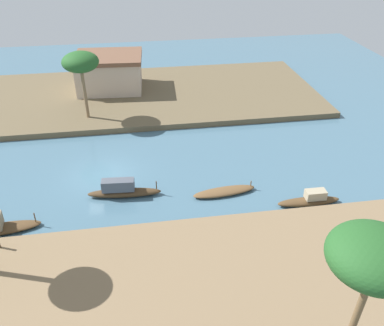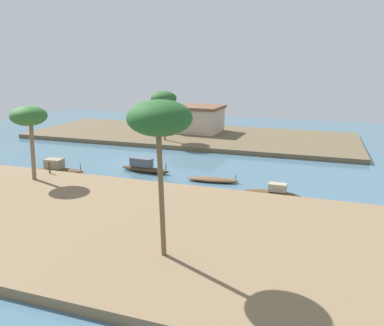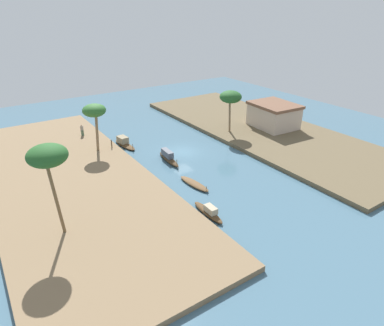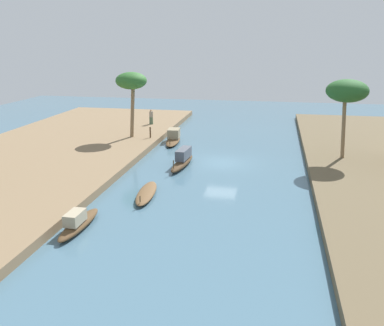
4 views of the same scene
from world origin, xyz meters
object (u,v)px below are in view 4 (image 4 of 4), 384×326
object	(u,v)px
sampan_downstream_large	(146,193)
palm_tree_left_near	(131,82)
person_on_near_bank	(151,118)
sampan_foreground	(183,160)
sampan_near_left_bank	(173,138)
palm_tree_right_tall	(347,92)
mooring_post	(150,132)
sampan_midstream	(78,223)

from	to	relation	value
sampan_downstream_large	palm_tree_left_near	world-z (taller)	palm_tree_left_near
sampan_downstream_large	person_on_near_bank	size ratio (longest dim) A/B	2.79
sampan_downstream_large	sampan_foreground	bearing A→B (deg)	167.08
sampan_foreground	sampan_near_left_bank	bearing A→B (deg)	-157.11
person_on_near_bank	palm_tree_right_tall	size ratio (longest dim) A/B	0.27
mooring_post	palm_tree_right_tall	xyz separation A→B (m)	(3.90, 16.59, 4.61)
sampan_downstream_large	palm_tree_right_tall	distance (m)	17.05
sampan_midstream	sampan_downstream_large	bearing A→B (deg)	160.06
palm_tree_left_near	sampan_downstream_large	bearing A→B (deg)	21.57
palm_tree_left_near	sampan_near_left_bank	bearing A→B (deg)	100.68
mooring_post	palm_tree_left_near	world-z (taller)	palm_tree_left_near
mooring_post	palm_tree_left_near	distance (m)	4.93
sampan_foreground	sampan_midstream	distance (m)	12.54
sampan_downstream_large	person_on_near_bank	world-z (taller)	person_on_near_bank
sampan_foreground	mooring_post	distance (m)	8.24
sampan_foreground	person_on_near_bank	size ratio (longest dim) A/B	3.12
mooring_post	palm_tree_right_tall	bearing A→B (deg)	76.75
person_on_near_bank	mooring_post	xyz separation A→B (m)	(6.51, 1.81, -0.13)
palm_tree_right_tall	person_on_near_bank	bearing A→B (deg)	-119.51
person_on_near_bank	sampan_near_left_bank	bearing A→B (deg)	157.48
sampan_foreground	palm_tree_left_near	xyz separation A→B (m)	(-6.90, -6.27, 5.16)
sampan_midstream	palm_tree_right_tall	world-z (taller)	palm_tree_right_tall
sampan_foreground	mooring_post	world-z (taller)	mooring_post
sampan_foreground	sampan_near_left_bank	world-z (taller)	sampan_foreground
person_on_near_bank	palm_tree_left_near	distance (m)	7.86
palm_tree_left_near	palm_tree_right_tall	size ratio (longest dim) A/B	1.00
sampan_midstream	palm_tree_left_near	distance (m)	20.13
sampan_midstream	mooring_post	distance (m)	19.14
sampan_downstream_large	mooring_post	size ratio (longest dim) A/B	4.43
sampan_near_left_bank	sampan_downstream_large	distance (m)	14.59
sampan_near_left_bank	palm_tree_left_near	size ratio (longest dim) A/B	0.81
sampan_near_left_bank	sampan_midstream	distance (m)	19.82
sampan_near_left_bank	sampan_downstream_large	world-z (taller)	sampan_near_left_bank
sampan_near_left_bank	sampan_foreground	bearing A→B (deg)	12.76
palm_tree_left_near	sampan_midstream	bearing A→B (deg)	10.16
sampan_downstream_large	palm_tree_right_tall	xyz separation A→B (m)	(-9.81, 12.84, 5.44)
sampan_midstream	person_on_near_bank	bearing A→B (deg)	-171.33
mooring_post	sampan_midstream	bearing A→B (deg)	5.19
person_on_near_bank	mooring_post	bearing A→B (deg)	139.23
sampan_near_left_bank	palm_tree_left_near	world-z (taller)	palm_tree_left_near
sampan_near_left_bank	sampan_midstream	bearing A→B (deg)	-6.59
sampan_near_left_bank	person_on_near_bank	bearing A→B (deg)	-151.97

